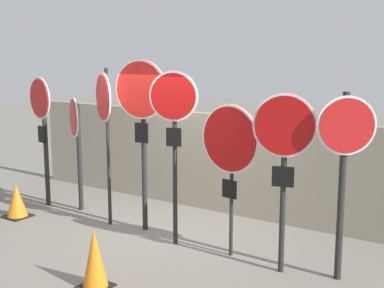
% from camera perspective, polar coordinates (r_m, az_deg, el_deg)
% --- Properties ---
extents(ground_plane, '(40.00, 40.00, 0.00)m').
position_cam_1_polar(ground_plane, '(8.57, -2.57, -9.56)').
color(ground_plane, gray).
extents(fence_back, '(8.55, 0.12, 1.76)m').
position_cam_1_polar(fence_back, '(9.52, 2.75, -2.04)').
color(fence_back, '#A89E89').
rests_on(fence_back, ground).
extents(stop_sign_0, '(0.74, 0.23, 2.38)m').
position_cam_1_polar(stop_sign_0, '(10.11, -15.71, 2.70)').
color(stop_sign_0, black).
rests_on(stop_sign_0, ground).
extents(stop_sign_1, '(0.59, 0.41, 2.04)m').
position_cam_1_polar(stop_sign_1, '(9.68, -12.28, 1.17)').
color(stop_sign_1, black).
rests_on(stop_sign_1, ground).
extents(stop_sign_2, '(0.69, 0.44, 2.59)m').
position_cam_1_polar(stop_sign_2, '(8.70, -9.34, 3.68)').
color(stop_sign_2, black).
rests_on(stop_sign_2, ground).
extents(stop_sign_3, '(0.92, 0.19, 2.73)m').
position_cam_1_polar(stop_sign_3, '(8.33, -5.40, 3.58)').
color(stop_sign_3, black).
rests_on(stop_sign_3, ground).
extents(stop_sign_4, '(0.69, 0.28, 2.58)m').
position_cam_1_polar(stop_sign_4, '(7.66, -1.95, 2.69)').
color(stop_sign_4, black).
rests_on(stop_sign_4, ground).
extents(stop_sign_5, '(0.94, 0.17, 2.15)m').
position_cam_1_polar(stop_sign_5, '(7.28, 4.06, -0.23)').
color(stop_sign_5, black).
rests_on(stop_sign_5, ground).
extents(stop_sign_6, '(0.78, 0.27, 2.35)m').
position_cam_1_polar(stop_sign_6, '(6.78, 9.79, -0.22)').
color(stop_sign_6, black).
rests_on(stop_sign_6, ground).
extents(stop_sign_7, '(0.61, 0.43, 2.38)m').
position_cam_1_polar(stop_sign_7, '(6.74, 15.96, -1.01)').
color(stop_sign_7, black).
rests_on(stop_sign_7, ground).
extents(traffic_cone_0, '(0.37, 0.37, 0.75)m').
position_cam_1_polar(traffic_cone_0, '(6.75, -10.35, -11.93)').
color(traffic_cone_0, black).
rests_on(traffic_cone_0, ground).
extents(traffic_cone_1, '(0.43, 0.43, 0.59)m').
position_cam_1_polar(traffic_cone_1, '(9.79, -18.19, -5.76)').
color(traffic_cone_1, black).
rests_on(traffic_cone_1, ground).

